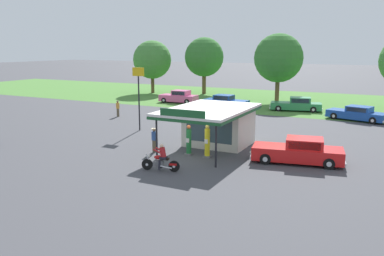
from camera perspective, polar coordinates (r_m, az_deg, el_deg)
ground_plane at (r=25.16m, az=-0.53°, el=-4.35°), size 300.00×300.00×0.00m
grass_verge_strip at (r=53.14m, az=14.47°, el=3.73°), size 120.00×24.00×0.01m
service_station_kiosk at (r=27.99m, az=3.57°, el=0.80°), size 4.92×7.71×3.33m
gas_pump_nearside at (r=25.73m, az=-0.47°, el=-1.90°), size 0.44×0.44×1.98m
gas_pump_offside at (r=25.16m, az=2.20°, el=-2.06°), size 0.44×0.44×2.11m
motorcycle_with_rider at (r=22.51m, az=-4.46°, el=-4.56°), size 2.20×0.79×1.58m
featured_classic_sedan at (r=24.83m, az=15.06°, el=-3.29°), size 5.73×2.85×1.55m
parked_car_back_row_centre at (r=41.04m, az=22.62°, el=1.89°), size 5.81×3.30×1.40m
parked_car_back_row_left at (r=45.21m, az=14.82°, el=3.26°), size 5.84×3.00×1.51m
parked_car_back_row_far_right at (r=50.19m, az=-1.88°, el=4.47°), size 4.99×2.20×1.59m
parked_car_back_row_centre_left at (r=45.84m, az=4.85°, el=3.73°), size 5.42×2.23×1.51m
bystander_strolling_foreground at (r=26.50m, az=-5.47°, el=-1.63°), size 0.36×0.36×1.63m
bystander_leaning_by_kiosk at (r=40.74m, az=-10.61°, el=2.82°), size 0.34×0.34×1.62m
tree_oak_centre at (r=59.66m, az=1.77°, el=10.01°), size 5.78×5.78×8.35m
tree_oak_far_left at (r=51.08m, az=12.43°, el=9.68°), size 6.06×6.06×8.60m
tree_oak_distant_spare at (r=61.27m, az=-5.74°, el=9.73°), size 5.78×5.78×7.92m
roadside_pole_sign at (r=33.27m, az=-7.67°, el=5.68°), size 1.10×0.12×5.25m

